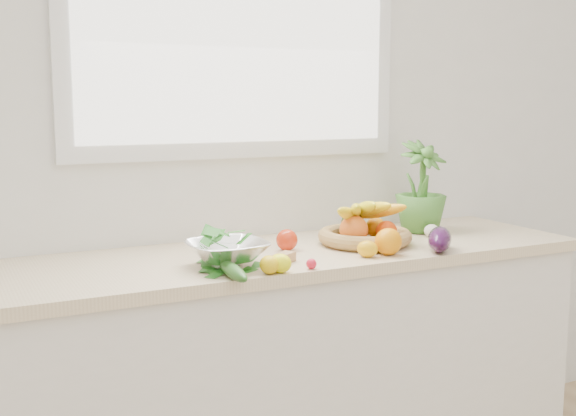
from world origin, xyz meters
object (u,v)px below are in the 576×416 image
eggplant (440,239)px  potted_herb (421,186)px  colander_with_spinach (227,246)px  fruit_basket (364,231)px  cucumber (233,271)px  apple (287,240)px

eggplant → potted_herb: 0.39m
eggplant → colander_with_spinach: colander_with_spinach is taller
fruit_basket → colander_with_spinach: bearing=-169.3°
eggplant → potted_herb: bearing=63.5°
potted_herb → colander_with_spinach: potted_herb is taller
cucumber → colander_with_spinach: 0.15m
eggplant → fruit_basket: size_ratio=0.52×
fruit_basket → cucumber: bearing=-157.6°
eggplant → potted_herb: size_ratio=0.59×
cucumber → potted_herb: size_ratio=0.66×
cucumber → fruit_basket: size_ratio=0.58×
apple → colander_with_spinach: 0.30m
apple → eggplant: bearing=-27.5°
cucumber → fruit_basket: bearing=22.4°
potted_herb → colander_with_spinach: (-0.90, -0.22, -0.12)m
apple → cucumber: apple is taller
fruit_basket → colander_with_spinach: fruit_basket is taller
cucumber → potted_herb: bearing=21.2°
eggplant → fruit_basket: bearing=127.9°
cucumber → fruit_basket: fruit_basket is taller
potted_herb → colander_with_spinach: 0.93m
eggplant → colander_with_spinach: size_ratio=0.82×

